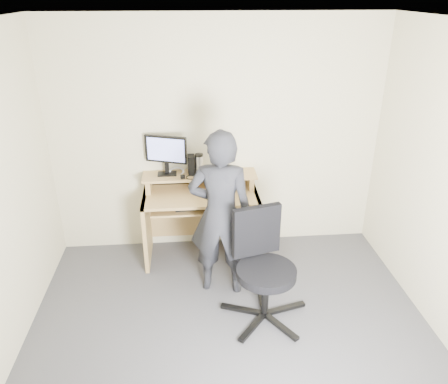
{
  "coord_description": "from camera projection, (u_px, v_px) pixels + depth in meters",
  "views": [
    {
      "loc": [
        -0.32,
        -2.66,
        2.69
      ],
      "look_at": [
        0.01,
        1.05,
        0.95
      ],
      "focal_mm": 35.0,
      "sensor_mm": 36.0,
      "label": 1
    }
  ],
  "objects": [
    {
      "name": "desk",
      "position": [
        201.0,
        208.0,
        4.7
      ],
      "size": [
        1.2,
        0.6,
        0.91
      ],
      "color": "tan",
      "rests_on": "ground"
    },
    {
      "name": "charger",
      "position": [
        183.0,
        177.0,
        4.49
      ],
      "size": [
        0.05,
        0.05,
        0.03
      ],
      "primitive_type": "cube",
      "rotation": [
        0.0,
        0.0,
        0.12
      ],
      "color": "black",
      "rests_on": "desk"
    },
    {
      "name": "office_chair",
      "position": [
        263.0,
        263.0,
        3.77
      ],
      "size": [
        0.78,
        0.76,
        0.98
      ],
      "rotation": [
        0.0,
        0.0,
        0.26
      ],
      "color": "black",
      "rests_on": "ground"
    },
    {
      "name": "back_wall",
      "position": [
        217.0,
        138.0,
        4.61
      ],
      "size": [
        3.5,
        0.02,
        2.5
      ],
      "primitive_type": "cube",
      "color": "beige",
      "rests_on": "ground"
    },
    {
      "name": "ground",
      "position": [
        234.0,
        351.0,
        3.56
      ],
      "size": [
        3.5,
        3.5,
        0.0
      ],
      "primitive_type": "plane",
      "color": "#4F4E53",
      "rests_on": "ground"
    },
    {
      "name": "smartphone",
      "position": [
        221.0,
        173.0,
        4.62
      ],
      "size": [
        0.08,
        0.14,
        0.01
      ],
      "primitive_type": "cube",
      "rotation": [
        0.0,
        0.0,
        0.1
      ],
      "color": "black",
      "rests_on": "desk"
    },
    {
      "name": "headphones",
      "position": [
        177.0,
        172.0,
        4.65
      ],
      "size": [
        0.16,
        0.16,
        0.06
      ],
      "primitive_type": "torus",
      "rotation": [
        0.26,
        0.0,
        0.03
      ],
      "color": "silver",
      "rests_on": "desk"
    },
    {
      "name": "mouse",
      "position": [
        226.0,
        195.0,
        4.46
      ],
      "size": [
        0.1,
        0.06,
        0.04
      ],
      "primitive_type": "ellipsoid",
      "rotation": [
        0.0,
        0.0,
        -0.01
      ],
      "color": "black",
      "rests_on": "desk"
    },
    {
      "name": "travel_mug",
      "position": [
        199.0,
        165.0,
        4.58
      ],
      "size": [
        0.1,
        0.1,
        0.2
      ],
      "primitive_type": "cylinder",
      "rotation": [
        0.0,
        0.0,
        0.18
      ],
      "color": "#BBBBC0",
      "rests_on": "desk"
    },
    {
      "name": "keyboard",
      "position": [
        197.0,
        205.0,
        4.49
      ],
      "size": [
        0.47,
        0.22,
        0.03
      ],
      "primitive_type": "cube",
      "rotation": [
        0.0,
        0.0,
        0.09
      ],
      "color": "black",
      "rests_on": "desk"
    },
    {
      "name": "person",
      "position": [
        220.0,
        214.0,
        4.0
      ],
      "size": [
        0.65,
        0.48,
        1.62
      ],
      "primitive_type": "imported",
      "rotation": [
        0.0,
        0.0,
        2.97
      ],
      "color": "black",
      "rests_on": "ground"
    },
    {
      "name": "external_drive",
      "position": [
        191.0,
        165.0,
        4.58
      ],
      "size": [
        0.07,
        0.13,
        0.2
      ],
      "primitive_type": "cube",
      "rotation": [
        0.0,
        0.0,
        0.02
      ],
      "color": "black",
      "rests_on": "desk"
    },
    {
      "name": "ceiling",
      "position": [
        238.0,
        25.0,
        2.5
      ],
      "size": [
        3.5,
        3.5,
        0.02
      ],
      "primitive_type": "cube",
      "color": "white",
      "rests_on": "back_wall"
    },
    {
      "name": "monitor",
      "position": [
        166.0,
        152.0,
        4.49
      ],
      "size": [
        0.43,
        0.18,
        0.43
      ],
      "rotation": [
        0.0,
        0.0,
        -0.33
      ],
      "color": "black",
      "rests_on": "desk"
    }
  ]
}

